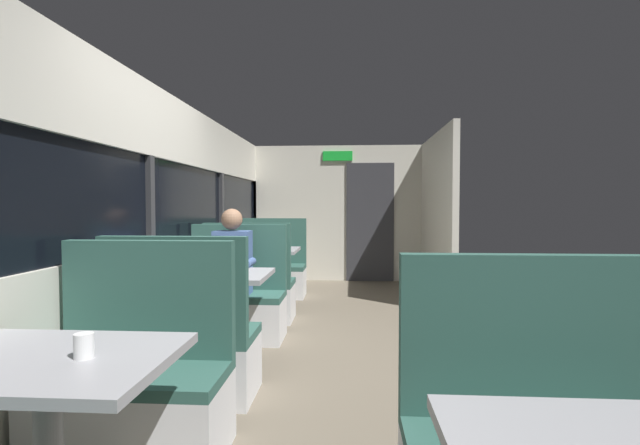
% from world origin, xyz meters
% --- Properties ---
extents(ground_plane, '(3.30, 9.20, 0.02)m').
position_xyz_m(ground_plane, '(0.00, 0.00, -0.01)').
color(ground_plane, '#665B4C').
extents(carriage_window_panel_left, '(0.09, 8.48, 2.30)m').
position_xyz_m(carriage_window_panel_left, '(-1.45, 0.00, 1.11)').
color(carriage_window_panel_left, beige).
rests_on(carriage_window_panel_left, ground_plane).
extents(carriage_end_bulkhead, '(2.90, 0.11, 2.30)m').
position_xyz_m(carriage_end_bulkhead, '(0.06, 4.19, 1.14)').
color(carriage_end_bulkhead, beige).
rests_on(carriage_end_bulkhead, ground_plane).
extents(carriage_aisle_panel_right, '(0.08, 2.40, 2.30)m').
position_xyz_m(carriage_aisle_panel_right, '(1.45, 3.00, 1.15)').
color(carriage_aisle_panel_right, beige).
rests_on(carriage_aisle_panel_right, ground_plane).
extents(dining_table_near_window, '(0.90, 0.70, 0.74)m').
position_xyz_m(dining_table_near_window, '(-0.89, -2.09, 0.64)').
color(dining_table_near_window, '#9E9EA3').
rests_on(dining_table_near_window, ground_plane).
extents(bench_near_window_facing_entry, '(0.95, 0.50, 1.10)m').
position_xyz_m(bench_near_window_facing_entry, '(-0.89, -1.39, 0.33)').
color(bench_near_window_facing_entry, silver).
rests_on(bench_near_window_facing_entry, ground_plane).
extents(dining_table_mid_window, '(0.90, 0.70, 0.74)m').
position_xyz_m(dining_table_mid_window, '(-0.89, -0.01, 0.64)').
color(dining_table_mid_window, '#9E9EA3').
rests_on(dining_table_mid_window, ground_plane).
extents(bench_mid_window_facing_end, '(0.95, 0.50, 1.10)m').
position_xyz_m(bench_mid_window_facing_end, '(-0.89, -0.71, 0.33)').
color(bench_mid_window_facing_end, silver).
rests_on(bench_mid_window_facing_end, ground_plane).
extents(bench_mid_window_facing_entry, '(0.95, 0.50, 1.10)m').
position_xyz_m(bench_mid_window_facing_entry, '(-0.89, 0.69, 0.33)').
color(bench_mid_window_facing_entry, silver).
rests_on(bench_mid_window_facing_entry, ground_plane).
extents(dining_table_far_window, '(0.90, 0.70, 0.74)m').
position_xyz_m(dining_table_far_window, '(-0.89, 2.07, 0.64)').
color(dining_table_far_window, '#9E9EA3').
rests_on(dining_table_far_window, ground_plane).
extents(bench_far_window_facing_end, '(0.95, 0.50, 1.10)m').
position_xyz_m(bench_far_window_facing_end, '(-0.89, 1.37, 0.33)').
color(bench_far_window_facing_end, silver).
rests_on(bench_far_window_facing_end, ground_plane).
extents(bench_far_window_facing_entry, '(0.95, 0.50, 1.10)m').
position_xyz_m(bench_far_window_facing_entry, '(-0.89, 2.77, 0.33)').
color(bench_far_window_facing_entry, silver).
rests_on(bench_far_window_facing_entry, ground_plane).
extents(seated_passenger, '(0.47, 0.55, 1.26)m').
position_xyz_m(seated_passenger, '(-0.89, 0.61, 0.54)').
color(seated_passenger, '#26262D').
rests_on(seated_passenger, ground_plane).
extents(coffee_cup_primary, '(0.07, 0.07, 0.09)m').
position_xyz_m(coffee_cup_primary, '(-0.75, -2.10, 0.79)').
color(coffee_cup_primary, white).
rests_on(coffee_cup_primary, dining_table_near_window).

